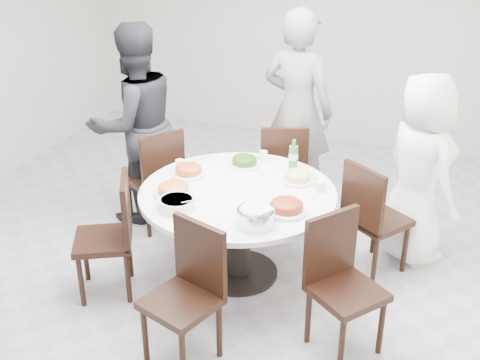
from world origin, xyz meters
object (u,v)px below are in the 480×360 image
(rice_bowl, at_px, (256,217))
(chair_se, at_px, (347,289))
(chair_sw, at_px, (103,237))
(dining_table, at_px, (238,234))
(chair_ne, at_px, (378,217))
(soup_bowl, at_px, (177,204))
(diner_middle, at_px, (297,111))
(chair_s, at_px, (181,299))
(chair_n, at_px, (282,169))
(chair_nw, at_px, (154,177))
(diner_right, at_px, (419,170))
(diner_left, at_px, (135,124))
(beverage_bottle, at_px, (293,154))

(rice_bowl, bearing_deg, chair_se, -11.42)
(chair_sw, bearing_deg, rice_bowl, 68.37)
(dining_table, xyz_separation_m, chair_ne, (1.01, 0.46, 0.10))
(chair_se, xyz_separation_m, soup_bowl, (-1.28, 0.15, 0.31))
(chair_se, distance_m, diner_middle, 2.18)
(rice_bowl, bearing_deg, chair_s, -115.57)
(chair_se, xyz_separation_m, diner_middle, (-0.88, 1.94, 0.48))
(dining_table, height_order, diner_middle, diner_middle)
(chair_sw, distance_m, chair_s, 0.99)
(chair_n, xyz_separation_m, chair_sw, (-0.91, -1.63, 0.00))
(chair_nw, height_order, diner_right, diner_right)
(chair_ne, distance_m, diner_middle, 1.38)
(chair_se, bearing_deg, diner_left, 99.12)
(chair_n, xyz_separation_m, diner_middle, (0.04, 0.29, 0.48))
(chair_se, relative_size, diner_right, 0.60)
(chair_n, relative_size, diner_right, 0.60)
(chair_s, xyz_separation_m, beverage_bottle, (0.28, 1.58, 0.40))
(chair_sw, relative_size, rice_bowl, 3.60)
(diner_left, bearing_deg, chair_ne, 120.28)
(chair_se, relative_size, beverage_bottle, 3.79)
(chair_ne, xyz_separation_m, diner_right, (0.25, 0.31, 0.32))
(dining_table, xyz_separation_m, diner_right, (1.26, 0.77, 0.42))
(chair_sw, xyz_separation_m, chair_s, (0.87, -0.48, 0.00))
(diner_middle, bearing_deg, beverage_bottle, 114.23)
(chair_n, bearing_deg, chair_s, 69.59)
(diner_right, relative_size, diner_middle, 0.83)
(chair_s, relative_size, chair_se, 1.00)
(chair_ne, height_order, chair_sw, same)
(chair_sw, bearing_deg, beverage_bottle, 106.00)
(diner_middle, relative_size, beverage_bottle, 7.60)
(chair_s, distance_m, beverage_bottle, 1.66)
(chair_n, relative_size, beverage_bottle, 3.79)
(soup_bowl, bearing_deg, rice_bowl, -1.75)
(chair_nw, xyz_separation_m, diner_middle, (1.08, 0.86, 0.48))
(chair_sw, bearing_deg, chair_se, 61.87)
(dining_table, relative_size, chair_s, 1.58)
(chair_nw, distance_m, soup_bowl, 1.19)
(chair_n, bearing_deg, rice_bowl, 80.07)
(soup_bowl, bearing_deg, diner_left, 131.00)
(chair_sw, height_order, chair_se, same)
(diner_left, height_order, rice_bowl, diner_left)
(rice_bowl, xyz_separation_m, soup_bowl, (-0.60, 0.02, -0.02))
(chair_s, bearing_deg, dining_table, 109.19)
(chair_se, bearing_deg, diner_right, 25.43)
(chair_nw, bearing_deg, rice_bowl, 86.67)
(chair_n, xyz_separation_m, diner_left, (-1.25, -0.45, 0.44))
(chair_ne, bearing_deg, soup_bowl, 69.30)
(chair_s, bearing_deg, beverage_bottle, 99.12)
(chair_nw, bearing_deg, chair_se, 94.07)
(diner_right, relative_size, diner_left, 0.87)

